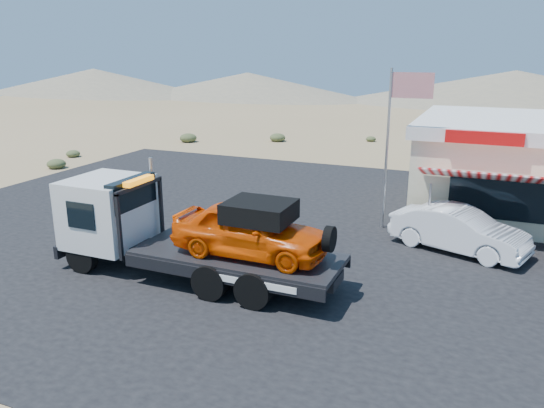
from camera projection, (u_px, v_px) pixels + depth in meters
The scene contains 7 objects.
ground at pixel (219, 250), 18.28m from camera, with size 120.00×120.00×0.00m, color olive.
asphalt_lot at pixel (303, 230), 20.18m from camera, with size 32.00×24.00×0.02m, color black.
tow_truck at pixel (188, 228), 15.66m from camera, with size 8.67×2.57×2.90m.
white_sedan at pixel (459, 230), 17.93m from camera, with size 1.58×4.53×1.49m, color silver.
flagpole at pixel (394, 131), 19.36m from camera, with size 1.55×0.10×6.00m.
desert_scrub at pixel (118, 155), 33.00m from camera, with size 24.24×33.56×0.68m.
distant_hills at pixel (352, 87), 70.16m from camera, with size 126.00×48.00×4.20m.
Camera 1 is at (8.33, -15.05, 6.64)m, focal length 35.00 mm.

